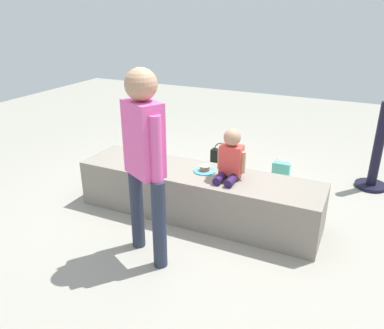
{
  "coord_description": "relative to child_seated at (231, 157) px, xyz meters",
  "views": [
    {
      "loc": [
        1.43,
        -3.16,
        2.01
      ],
      "look_at": [
        0.12,
        -0.39,
        0.73
      ],
      "focal_mm": 35.98,
      "sensor_mm": 36.0,
      "label": 1
    }
  ],
  "objects": [
    {
      "name": "gift_bag",
      "position": [
        0.27,
        1.04,
        -0.54
      ],
      "size": [
        0.2,
        0.09,
        0.34
      ],
      "color": "#59C6B2",
      "rests_on": "ground_plane"
    },
    {
      "name": "concrete_ledge",
      "position": [
        -0.34,
        -0.0,
        -0.45
      ],
      "size": [
        2.45,
        0.6,
        0.48
      ],
      "primitive_type": "cube",
      "color": "gray",
      "rests_on": "ground_plane"
    },
    {
      "name": "water_bottle_near_gift",
      "position": [
        0.39,
        0.82,
        -0.61
      ],
      "size": [
        0.06,
        0.06,
        0.19
      ],
      "color": "silver",
      "rests_on": "ground_plane"
    },
    {
      "name": "handbag_black_leather",
      "position": [
        -0.57,
        1.27,
        -0.56
      ],
      "size": [
        0.28,
        0.1,
        0.35
      ],
      "color": "black",
      "rests_on": "ground_plane"
    },
    {
      "name": "ground_plane",
      "position": [
        -0.34,
        -0.0,
        -0.7
      ],
      "size": [
        12.0,
        12.0,
        0.0
      ],
      "primitive_type": "plane",
      "color": "gray"
    },
    {
      "name": "handbag_brown_canvas",
      "position": [
        0.07,
        0.7,
        -0.59
      ],
      "size": [
        0.3,
        0.11,
        0.3
      ],
      "color": "brown",
      "rests_on": "ground_plane"
    },
    {
      "name": "adult_standing",
      "position": [
        -0.43,
        -0.8,
        0.27
      ],
      "size": [
        0.43,
        0.33,
        1.6
      ],
      "color": "#262D40",
      "rests_on": "ground_plane"
    },
    {
      "name": "cake_plate",
      "position": [
        -0.28,
        0.04,
        -0.19
      ],
      "size": [
        0.22,
        0.22,
        0.07
      ],
      "color": "#4CA5D8",
      "rests_on": "concrete_ledge"
    },
    {
      "name": "railing_post",
      "position": [
        1.26,
        1.47,
        -0.32
      ],
      "size": [
        0.36,
        0.36,
        1.03
      ],
      "color": "black",
      "rests_on": "ground_plane"
    },
    {
      "name": "party_cup_red",
      "position": [
        -0.7,
        0.66,
        -0.65
      ],
      "size": [
        0.09,
        0.09,
        0.09
      ],
      "primitive_type": "cylinder",
      "color": "red",
      "rests_on": "ground_plane"
    },
    {
      "name": "child_seated",
      "position": [
        0.0,
        0.0,
        0.0
      ],
      "size": [
        0.28,
        0.32,
        0.48
      ],
      "color": "#2A1746",
      "rests_on": "concrete_ledge"
    }
  ]
}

